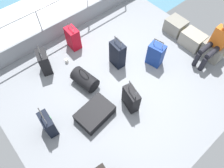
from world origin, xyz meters
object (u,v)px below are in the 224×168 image
(suitcase_3, at_px, (44,62))
(suitcase_5, at_px, (131,99))
(cargo_crate_2, at_px, (213,50))
(suitcase_0, at_px, (95,113))
(suitcase_4, at_px, (156,54))
(duffel_bag, at_px, (85,79))
(suitcase_1, at_px, (117,54))
(cargo_crate_0, at_px, (175,26))
(cargo_crate_1, at_px, (192,39))
(suitcase_2, at_px, (48,124))
(paper_cup, at_px, (67,61))
(passenger_seated, at_px, (216,42))
(suitcase_6, at_px, (73,38))

(suitcase_3, height_order, suitcase_5, suitcase_5)
(cargo_crate_2, height_order, suitcase_0, cargo_crate_2)
(suitcase_4, height_order, duffel_bag, suitcase_4)
(suitcase_0, height_order, suitcase_1, suitcase_1)
(cargo_crate_0, distance_m, cargo_crate_1, 0.61)
(cargo_crate_0, xyz_separation_m, suitcase_5, (0.86, -2.47, 0.09))
(cargo_crate_1, xyz_separation_m, suitcase_2, (-0.39, -3.96, 0.07))
(suitcase_3, xyz_separation_m, suitcase_5, (1.98, 0.84, -0.01))
(cargo_crate_2, relative_size, suitcase_2, 0.74)
(suitcase_4, xyz_separation_m, paper_cup, (-1.39, -1.60, -0.24))
(cargo_crate_1, bearing_deg, duffel_bag, -106.00)
(suitcase_1, height_order, suitcase_4, suitcase_1)
(passenger_seated, distance_m, suitcase_3, 3.89)
(passenger_seated, height_order, paper_cup, passenger_seated)
(suitcase_5, relative_size, suitcase_6, 1.11)
(passenger_seated, bearing_deg, cargo_crate_1, 168.70)
(passenger_seated, height_order, suitcase_6, passenger_seated)
(cargo_crate_2, bearing_deg, suitcase_2, -103.24)
(passenger_seated, relative_size, suitcase_4, 1.51)
(passenger_seated, bearing_deg, suitcase_1, -127.54)
(duffel_bag, bearing_deg, cargo_crate_1, 74.00)
(suitcase_0, bearing_deg, duffel_bag, 157.05)
(cargo_crate_0, xyz_separation_m, passenger_seated, (1.17, -0.18, 0.40))
(cargo_crate_2, distance_m, suitcase_0, 3.25)
(cargo_crate_1, relative_size, cargo_crate_2, 1.07)
(cargo_crate_2, distance_m, duffel_bag, 3.17)
(suitcase_0, distance_m, paper_cup, 1.61)
(suitcase_6, height_order, duffel_bag, suitcase_6)
(suitcase_6, bearing_deg, suitcase_1, 21.63)
(cargo_crate_2, bearing_deg, suitcase_5, -97.17)
(suitcase_1, bearing_deg, suitcase_4, 51.33)
(suitcase_1, height_order, suitcase_5, suitcase_1)
(suitcase_6, relative_size, paper_cup, 6.89)
(suitcase_1, relative_size, suitcase_5, 1.06)
(suitcase_2, relative_size, suitcase_5, 0.97)
(cargo_crate_1, distance_m, suitcase_3, 3.67)
(passenger_seated, relative_size, paper_cup, 11.04)
(cargo_crate_2, xyz_separation_m, paper_cup, (-2.17, -2.83, -0.15))
(passenger_seated, height_order, suitcase_5, passenger_seated)
(suitcase_1, height_order, duffel_bag, suitcase_1)
(cargo_crate_2, relative_size, suitcase_4, 0.75)
(duffel_bag, bearing_deg, suitcase_0, -22.95)
(cargo_crate_2, distance_m, suitcase_3, 4.03)
(cargo_crate_0, relative_size, paper_cup, 5.26)
(cargo_crate_1, relative_size, suitcase_1, 0.73)
(suitcase_3, relative_size, suitcase_6, 1.03)
(suitcase_3, bearing_deg, suitcase_1, 55.57)
(passenger_seated, bearing_deg, suitcase_4, -126.78)
(cargo_crate_1, height_order, passenger_seated, passenger_seated)
(suitcase_4, relative_size, duffel_bag, 1.17)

